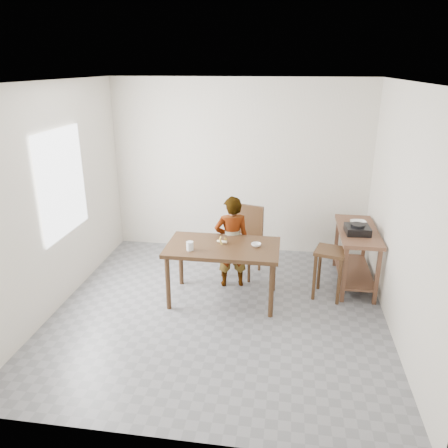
# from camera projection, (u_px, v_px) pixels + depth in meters

# --- Properties ---
(floor) EXTENTS (4.00, 4.00, 0.04)m
(floor) POSITION_uv_depth(u_px,v_px,m) (219.00, 312.00, 5.40)
(floor) COLOR slate
(floor) RESTS_ON ground
(ceiling) EXTENTS (4.00, 4.00, 0.04)m
(ceiling) POSITION_uv_depth(u_px,v_px,m) (218.00, 80.00, 4.46)
(ceiling) COLOR white
(ceiling) RESTS_ON wall_back
(wall_back) EXTENTS (4.00, 0.04, 2.70)m
(wall_back) POSITION_uv_depth(u_px,v_px,m) (239.00, 168.00, 6.80)
(wall_back) COLOR silver
(wall_back) RESTS_ON ground
(wall_front) EXTENTS (4.00, 0.04, 2.70)m
(wall_front) POSITION_uv_depth(u_px,v_px,m) (173.00, 295.00, 3.05)
(wall_front) COLOR silver
(wall_front) RESTS_ON ground
(wall_left) EXTENTS (0.04, 4.00, 2.70)m
(wall_left) POSITION_uv_depth(u_px,v_px,m) (52.00, 199.00, 5.21)
(wall_left) COLOR silver
(wall_left) RESTS_ON ground
(wall_right) EXTENTS (0.04, 4.00, 2.70)m
(wall_right) POSITION_uv_depth(u_px,v_px,m) (406.00, 216.00, 4.65)
(wall_right) COLOR silver
(wall_right) RESTS_ON ground
(window_pane) EXTENTS (0.02, 1.10, 1.30)m
(window_pane) POSITION_uv_depth(u_px,v_px,m) (63.00, 183.00, 5.33)
(window_pane) COLOR white
(window_pane) RESTS_ON wall_left
(dining_table) EXTENTS (1.40, 0.80, 0.75)m
(dining_table) POSITION_uv_depth(u_px,v_px,m) (223.00, 273.00, 5.54)
(dining_table) COLOR #3F2715
(dining_table) RESTS_ON floor
(prep_counter) EXTENTS (0.50, 1.20, 0.80)m
(prep_counter) POSITION_uv_depth(u_px,v_px,m) (355.00, 257.00, 5.95)
(prep_counter) COLOR brown
(prep_counter) RESTS_ON floor
(child) EXTENTS (0.52, 0.41, 1.27)m
(child) POSITION_uv_depth(u_px,v_px,m) (232.00, 242.00, 5.83)
(child) COLOR silver
(child) RESTS_ON floor
(dining_chair) EXTENTS (0.59, 0.59, 0.98)m
(dining_chair) POSITION_uv_depth(u_px,v_px,m) (242.00, 242.00, 6.20)
(dining_chair) COLOR #3F2715
(dining_chair) RESTS_ON floor
(stool) EXTENTS (0.46, 0.46, 0.66)m
(stool) POSITION_uv_depth(u_px,v_px,m) (329.00, 273.00, 5.63)
(stool) COLOR #3F2715
(stool) RESTS_ON floor
(glass_tumbler) EXTENTS (0.09, 0.09, 0.11)m
(glass_tumbler) POSITION_uv_depth(u_px,v_px,m) (190.00, 246.00, 5.27)
(glass_tumbler) COLOR silver
(glass_tumbler) RESTS_ON dining_table
(small_bowl) EXTENTS (0.13, 0.13, 0.04)m
(small_bowl) POSITION_uv_depth(u_px,v_px,m) (256.00, 245.00, 5.39)
(small_bowl) COLOR white
(small_bowl) RESTS_ON dining_table
(banana) EXTENTS (0.18, 0.15, 0.05)m
(banana) POSITION_uv_depth(u_px,v_px,m) (222.00, 241.00, 5.48)
(banana) COLOR #F4C957
(banana) RESTS_ON dining_table
(serving_bowl) EXTENTS (0.24, 0.24, 0.05)m
(serving_bowl) POSITION_uv_depth(u_px,v_px,m) (358.00, 223.00, 5.95)
(serving_bowl) COLOR white
(serving_bowl) RESTS_ON prep_counter
(gas_burner) EXTENTS (0.32, 0.32, 0.10)m
(gas_burner) POSITION_uv_depth(u_px,v_px,m) (357.00, 230.00, 5.65)
(gas_burner) COLOR black
(gas_burner) RESTS_ON prep_counter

